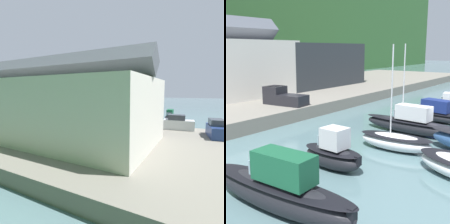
{
  "view_description": "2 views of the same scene",
  "coord_description": "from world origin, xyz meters",
  "views": [
    {
      "loc": [
        -22.65,
        42.26,
        6.85
      ],
      "look_at": [
        -3.37,
        4.52,
        1.86
      ],
      "focal_mm": 28.0,
      "sensor_mm": 36.0,
      "label": 1
    },
    {
      "loc": [
        -25.24,
        -7.94,
        7.16
      ],
      "look_at": [
        -3.02,
        8.61,
        1.48
      ],
      "focal_mm": 50.0,
      "sensor_mm": 36.0,
      "label": 2
    }
  ],
  "objects": [
    {
      "name": "moored_boat_3",
      "position": [
        -0.89,
        2.6,
        0.91
      ],
      "size": [
        2.44,
        8.61,
        7.54
      ],
      "rotation": [
        0.0,
        0.0,
        -0.08
      ],
      "color": "black",
      "rests_on": "ground_plane"
    },
    {
      "name": "ground_plane",
      "position": [
        0.0,
        0.0,
        0.0
      ],
      "size": [
        320.0,
        320.0,
        0.0
      ],
      "primitive_type": "plane",
      "color": "slate"
    },
    {
      "name": "moored_boat_1",
      "position": [
        -11.11,
        2.98,
        0.94
      ],
      "size": [
        2.04,
        4.27,
        2.57
      ],
      "rotation": [
        0.0,
        0.0,
        -0.07
      ],
      "color": "black",
      "rests_on": "ground_plane"
    },
    {
      "name": "moored_boat_2",
      "position": [
        -5.69,
        1.53,
        0.65
      ],
      "size": [
        2.17,
        5.46,
        7.44
      ],
      "rotation": [
        0.0,
        0.0,
        0.04
      ],
      "color": "silver",
      "rests_on": "ground_plane"
    },
    {
      "name": "yacht_club_building",
      "position": [
        12.7,
        26.36,
        4.61
      ],
      "size": [
        16.81,
        11.0,
        6.62
      ],
      "color": "#2D3338",
      "rests_on": "quay_promenade"
    },
    {
      "name": "moored_boat_4",
      "position": [
        4.96,
        2.6,
        0.77
      ],
      "size": [
        3.65,
        8.51,
        2.18
      ],
      "rotation": [
        0.0,
        0.0,
        -0.21
      ],
      "color": "black",
      "rests_on": "ground_plane"
    },
    {
      "name": "moored_boat_0",
      "position": [
        -16.56,
        1.76,
        1.04
      ],
      "size": [
        2.06,
        8.33,
        2.81
      ],
      "rotation": [
        0.0,
        0.0,
        0.04
      ],
      "color": "black",
      "rests_on": "ground_plane"
    },
    {
      "name": "quay_promenade",
      "position": [
        0.0,
        24.18,
        0.65
      ],
      "size": [
        103.35,
        22.04,
        1.3
      ],
      "color": "gray",
      "rests_on": "ground_plane"
    },
    {
      "name": "pickup_truck_0",
      "position": [
        -2.55,
        16.34,
        2.12
      ],
      "size": [
        2.56,
        4.94,
        1.9
      ],
      "rotation": [
        0.0,
        0.0,
        0.13
      ],
      "color": "black",
      "rests_on": "quay_promenade"
    }
  ]
}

